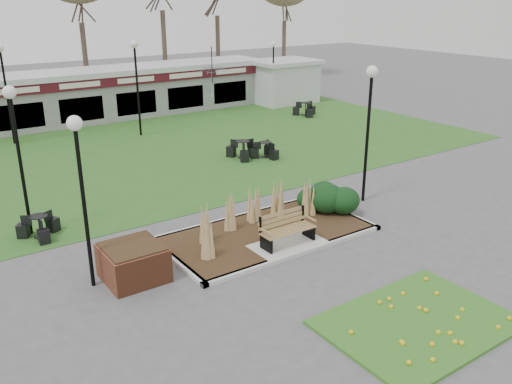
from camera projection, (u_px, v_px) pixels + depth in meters
ground at (291, 250)px, 15.71m from camera, size 100.00×100.00×0.00m
lawn at (130, 154)px, 24.95m from camera, size 34.00×16.00×0.02m
flower_bed at (418, 322)px, 12.14m from camera, size 4.20×3.00×0.16m
planting_bed at (296, 214)px, 17.30m from camera, size 6.75×3.40×1.27m
park_bench at (286, 228)px, 15.69m from camera, size 1.70×0.66×0.93m
brick_planter at (133, 262)px, 13.96m from camera, size 1.50×1.50×0.95m
food_pavilion at (73, 97)px, 30.58m from camera, size 24.60×3.40×2.90m
service_hut at (283, 81)px, 36.30m from camera, size 4.40×3.40×2.83m
lamp_post_near_left at (79, 165)px, 12.68m from camera, size 0.36×0.36×4.39m
lamp_post_near_right at (370, 104)px, 18.22m from camera, size 0.39×0.39×4.76m
lamp_post_mid_left at (15, 129)px, 15.59m from camera, size 0.38×0.38×4.56m
lamp_post_mid_right at (136, 67)px, 27.05m from camera, size 0.40×0.40×4.83m
lamp_post_far_right at (273, 60)px, 34.13m from camera, size 0.35×0.35×4.16m
lamp_post_far_left at (3, 72)px, 25.49m from camera, size 0.40×0.40×4.80m
bistro_set_a at (40, 230)px, 16.40m from camera, size 1.30×1.16×0.69m
bistro_set_b at (265, 152)px, 24.38m from camera, size 1.31×1.26×0.71m
bistro_set_c at (243, 152)px, 24.26m from camera, size 1.33×1.48×0.79m
bistro_set_d at (306, 111)px, 32.67m from camera, size 1.41×1.46×0.79m
patio_umbrella at (212, 83)px, 33.23m from camera, size 2.44×2.48×2.87m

